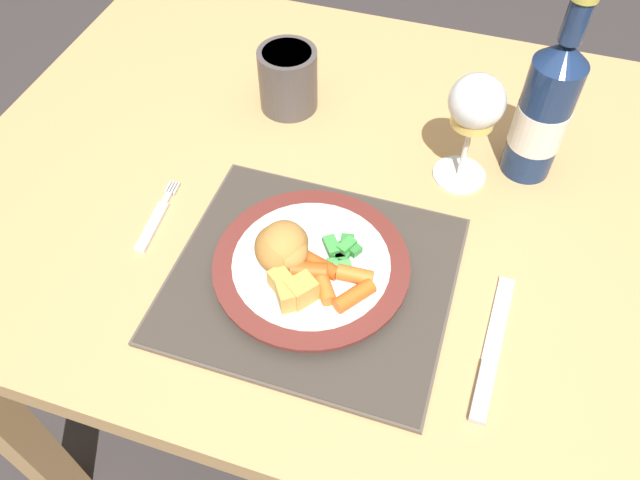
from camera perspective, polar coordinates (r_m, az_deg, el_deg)
name	(u,v)px	position (r m, az deg, el deg)	size (l,w,h in m)	color
ground_plane	(349,411)	(1.47, 2.64, -15.33)	(6.00, 6.00, 0.00)	#383333
dining_table	(364,235)	(0.92, 4.05, 0.46)	(1.12, 0.80, 0.74)	tan
placemat	(312,278)	(0.74, -0.72, -3.50)	(0.33, 0.29, 0.01)	brown
dinner_plate	(311,266)	(0.73, -0.80, -2.42)	(0.23, 0.23, 0.02)	white
breaded_croquettes	(282,246)	(0.72, -3.47, -0.52)	(0.09, 0.09, 0.04)	#A87033
green_beans_pile	(342,252)	(0.73, 1.99, -1.09)	(0.05, 0.07, 0.02)	green
glazed_carrots	(331,278)	(0.70, 1.04, -3.53)	(0.10, 0.07, 0.02)	#CC5119
fork	(155,221)	(0.82, -14.83, 1.72)	(0.02, 0.12, 0.01)	silver
table_knife	(490,358)	(0.71, 15.29, -10.39)	(0.02, 0.19, 0.01)	silver
wine_glass	(475,108)	(0.80, 14.02, 11.63)	(0.07, 0.07, 0.16)	silver
bottle	(544,111)	(0.85, 19.82, 11.07)	(0.07, 0.07, 0.26)	navy
roast_potatoes	(292,290)	(0.69, -2.55, -4.57)	(0.06, 0.05, 0.03)	gold
drinking_cup	(288,78)	(0.94, -2.94, 14.56)	(0.09, 0.09, 0.09)	#4C4747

